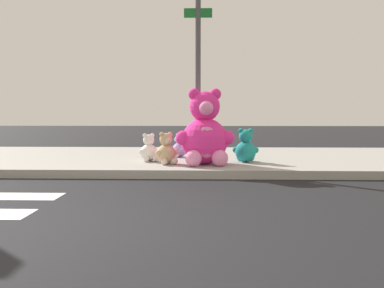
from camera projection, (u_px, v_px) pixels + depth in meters
ground_plane at (83, 235)px, 3.51m from camera, size 60.00×60.00×0.00m
sidewalk at (154, 159)px, 8.68m from camera, size 28.00×4.40×0.15m
sign_pole at (198, 77)px, 7.71m from camera, size 0.56×0.11×3.20m
plush_pink_large at (205, 134)px, 7.21m from camera, size 1.10×0.98×1.43m
plush_teal at (246, 148)px, 7.57m from camera, size 0.51×0.46×0.67m
plush_white at (149, 150)px, 7.69m from camera, size 0.40×0.40×0.56m
plush_lavender at (179, 148)px, 8.45m from camera, size 0.37×0.37×0.52m
plush_tan at (166, 151)px, 7.27m from camera, size 0.43×0.44×0.61m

